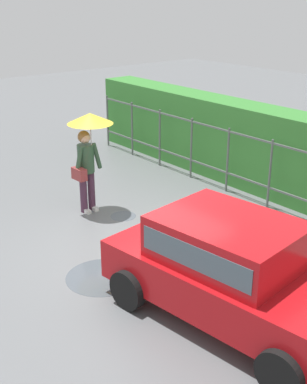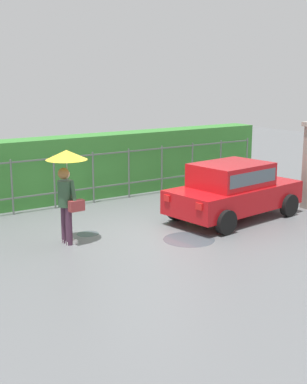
% 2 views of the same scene
% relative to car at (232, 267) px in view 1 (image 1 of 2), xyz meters
% --- Properties ---
extents(ground_plane, '(40.00, 40.00, 0.00)m').
position_rel_car_xyz_m(ground_plane, '(-2.37, 0.19, -0.80)').
color(ground_plane, slate).
extents(car, '(3.90, 2.24, 1.48)m').
position_rel_car_xyz_m(car, '(0.00, 0.00, 0.00)').
color(car, '#B71116').
rests_on(car, ground).
extents(pedestrian, '(0.92, 0.92, 2.09)m').
position_rel_car_xyz_m(pedestrian, '(-4.42, 0.50, 0.72)').
color(pedestrian, '#47283D').
rests_on(pedestrian, ground).
extents(fence_section, '(12.14, 0.05, 1.50)m').
position_rel_car_xyz_m(fence_section, '(-2.22, 3.55, 0.02)').
color(fence_section, '#59605B').
rests_on(fence_section, ground).
extents(hedge_row, '(13.09, 0.90, 1.90)m').
position_rel_car_xyz_m(hedge_row, '(-2.22, 4.30, 0.15)').
color(hedge_row, '#387F33').
rests_on(hedge_row, ground).
extents(puddle_near, '(1.19, 1.19, 0.00)m').
position_rel_car_xyz_m(puddle_near, '(-2.03, -0.81, -0.80)').
color(puddle_near, '#4C545B').
rests_on(puddle_near, ground).
extents(puddle_far, '(0.53, 0.53, 0.00)m').
position_rel_car_xyz_m(puddle_far, '(-3.77, 0.86, -0.80)').
color(puddle_far, '#4C545B').
rests_on(puddle_far, ground).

